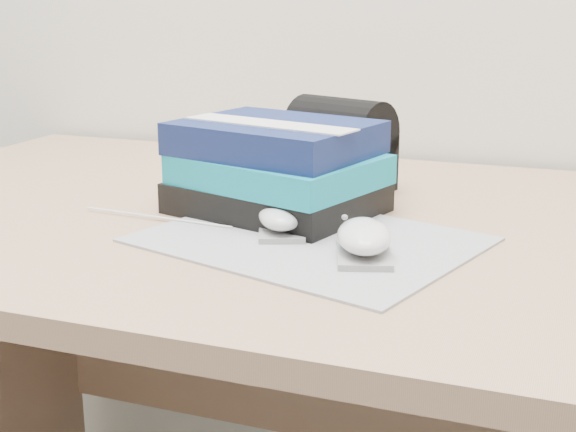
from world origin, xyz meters
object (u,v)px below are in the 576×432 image
(desk, at_px, (401,374))
(pouch, at_px, (340,145))
(mouse_front, at_px, (364,239))
(mouse_rear, at_px, (282,218))
(book_stack, at_px, (277,168))

(desk, distance_m, pouch, 0.34)
(mouse_front, height_order, pouch, pouch)
(mouse_rear, height_order, mouse_front, mouse_front)
(desk, bearing_deg, mouse_rear, -127.98)
(mouse_rear, relative_size, pouch, 0.67)
(mouse_front, bearing_deg, desk, 88.63)
(pouch, bearing_deg, mouse_front, -68.61)
(mouse_front, distance_m, pouch, 0.32)
(mouse_front, bearing_deg, mouse_rear, 155.46)
(mouse_rear, height_order, book_stack, book_stack)
(pouch, bearing_deg, mouse_rear, -89.45)
(mouse_rear, xyz_separation_m, mouse_front, (0.11, -0.05, 0.00))
(pouch, bearing_deg, book_stack, -104.05)
(book_stack, xyz_separation_m, pouch, (0.04, 0.15, 0.01))
(desk, height_order, mouse_rear, mouse_rear)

